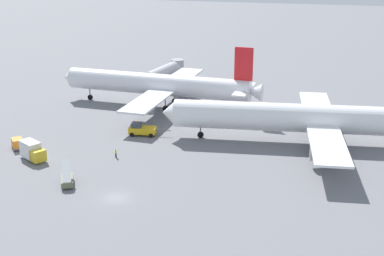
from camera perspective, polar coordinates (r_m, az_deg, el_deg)
name	(u,v)px	position (r m, az deg, el deg)	size (l,w,h in m)	color
ground_plane	(116,198)	(87.94, -8.14, -7.38)	(600.00, 600.00, 0.00)	slate
airliner_at_gate_left	(159,85)	(133.65, -3.55, 4.62)	(52.84, 44.23, 16.11)	silver
airliner_being_pushed	(310,119)	(110.98, 12.50, 0.96)	(60.56, 45.99, 15.42)	white
pushback_tug	(142,129)	(114.57, -5.39, -0.15)	(9.04, 3.49, 3.00)	gold
gse_container_dolly_flat	(17,143)	(112.00, -18.14, -1.57)	(3.75, 3.86, 2.15)	slate
gse_catering_truck_tall	(33,151)	(105.43, -16.66, -2.37)	(6.25, 5.02, 3.50)	gold
gse_stair_truck_yellow	(67,179)	(93.48, -13.18, -5.35)	(3.80, 4.92, 4.06)	#666B4C
ground_crew_ramp_agent_by_cones	(116,153)	(103.43, -8.14, -2.66)	(0.36, 0.36, 1.70)	black
jet_bridge	(167,70)	(154.82, -2.68, 6.21)	(6.79, 19.15, 6.09)	#B7B7BC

